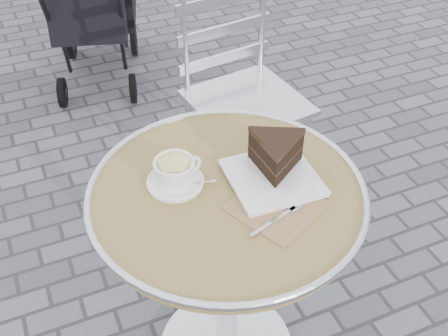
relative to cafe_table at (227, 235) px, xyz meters
name	(u,v)px	position (x,y,z in m)	size (l,w,h in m)	color
cafe_table	(227,235)	(0.00, 0.00, 0.00)	(0.72, 0.72, 0.74)	silver
cappuccino_set	(175,174)	(-0.11, 0.08, 0.20)	(0.16, 0.14, 0.07)	white
cake_plate_set	(275,159)	(0.14, 0.01, 0.22)	(0.28, 0.34, 0.12)	#956E51
bistro_chair	(235,71)	(0.38, 0.79, 0.00)	(0.46, 0.46, 0.91)	silver
baby_stroller	(92,6)	(0.06, 1.94, -0.16)	(0.63, 0.95, 0.91)	black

